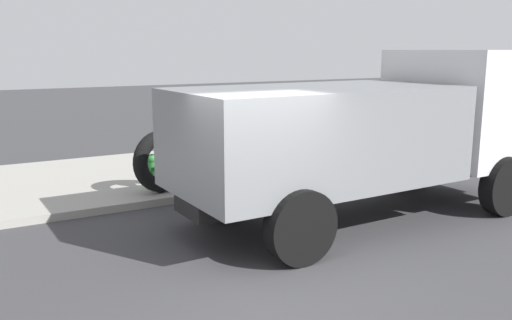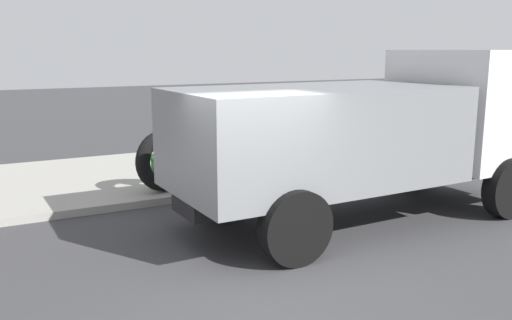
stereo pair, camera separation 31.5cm
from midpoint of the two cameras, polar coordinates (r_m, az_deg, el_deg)
ground_plane at (r=7.47m, az=-0.07°, el=-12.29°), size 80.00×80.00×0.00m
sidewalk_curb at (r=13.22m, az=-14.21°, el=-1.74°), size 36.00×5.00×0.15m
fire_hydrant at (r=11.56m, az=-11.49°, el=-1.08°), size 0.22×0.49×0.75m
loose_tire at (r=11.25m, az=-10.61°, el=-0.12°), size 1.31×0.59×1.28m
dump_truck_gray at (r=10.01m, az=11.31°, el=3.20°), size 7.05×2.92×3.00m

